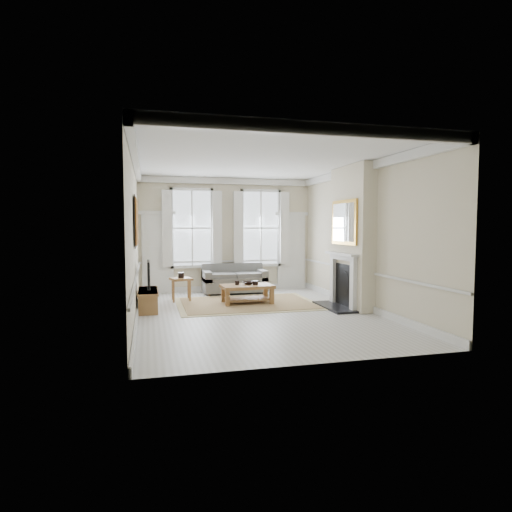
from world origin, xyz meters
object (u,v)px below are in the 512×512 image
object	(u,v)px
side_table	(181,282)
coffee_table	(247,288)
tv_stand	(148,300)
sofa	(234,281)

from	to	relation	value
side_table	coffee_table	distance (m)	1.80
side_table	tv_stand	distance (m)	1.38
sofa	coffee_table	xyz separation A→B (m)	(-0.04, -1.85, 0.04)
sofa	coffee_table	world-z (taller)	sofa
coffee_table	tv_stand	size ratio (longest dim) A/B	1.00
coffee_table	tv_stand	xyz separation A→B (m)	(-2.43, -0.21, -0.16)
side_table	tv_stand	size ratio (longest dim) A/B	0.47
side_table	tv_stand	xyz separation A→B (m)	(-0.84, -1.05, -0.26)
coffee_table	sofa	bearing A→B (deg)	86.38
sofa	tv_stand	distance (m)	3.22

